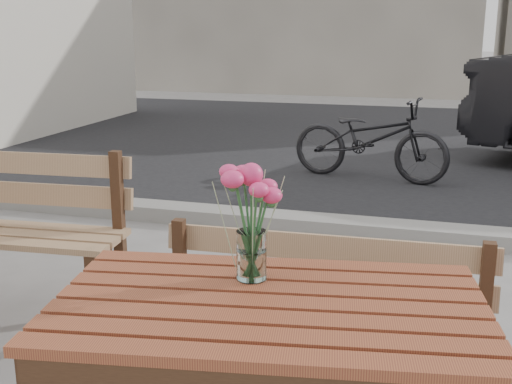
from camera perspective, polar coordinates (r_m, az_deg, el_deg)
street at (r=6.74m, az=13.49°, el=1.59°), size 30.00×8.12×0.12m
main_table at (r=1.88m, az=1.12°, el=-13.04°), size 1.31×0.89×0.75m
main_bench at (r=2.43m, az=5.82°, el=-10.43°), size 1.27×0.42×0.78m
main_vase at (r=1.90m, az=-0.42°, el=-1.45°), size 0.20×0.20×0.36m
bicycle at (r=6.47m, az=10.11°, el=4.70°), size 1.65×0.83×0.83m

